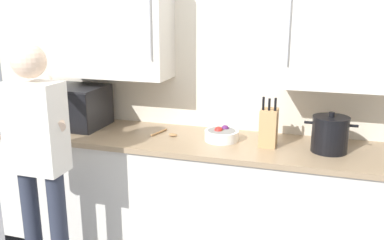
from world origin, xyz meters
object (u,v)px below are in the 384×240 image
object	(u,v)px
wooden_spoon	(167,134)
stock_pot	(330,134)
fruit_bowl	(222,134)
microwave_oven	(64,106)
person_figure	(38,152)
knife_block	(269,127)

from	to	relation	value
wooden_spoon	stock_pot	bearing A→B (deg)	-1.51
wooden_spoon	fruit_bowl	bearing A→B (deg)	-0.51
stock_pot	wooden_spoon	xyz separation A→B (m)	(-1.12, 0.03, -0.11)
fruit_bowl	wooden_spoon	distance (m)	0.41
microwave_oven	stock_pot	world-z (taller)	microwave_oven
stock_pot	person_figure	bearing A→B (deg)	-158.58
microwave_oven	stock_pot	bearing A→B (deg)	-0.87
knife_block	person_figure	xyz separation A→B (m)	(-1.30, -0.67, -0.08)
microwave_oven	person_figure	bearing A→B (deg)	-68.75
fruit_bowl	person_figure	size ratio (longest dim) A/B	0.15
stock_pot	knife_block	world-z (taller)	knife_block
stock_pot	person_figure	size ratio (longest dim) A/B	0.20
stock_pot	knife_block	distance (m)	0.39
microwave_oven	fruit_bowl	xyz separation A→B (m)	(1.25, -0.00, -0.11)
person_figure	microwave_oven	bearing A→B (deg)	111.25
fruit_bowl	knife_block	xyz separation A→B (m)	(0.32, -0.02, 0.08)
fruit_bowl	knife_block	world-z (taller)	knife_block
fruit_bowl	stock_pot	distance (m)	0.71
fruit_bowl	knife_block	distance (m)	0.33
fruit_bowl	stock_pot	xyz separation A→B (m)	(0.71, -0.03, 0.07)
microwave_oven	wooden_spoon	world-z (taller)	microwave_oven
microwave_oven	person_figure	size ratio (longest dim) A/B	0.49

